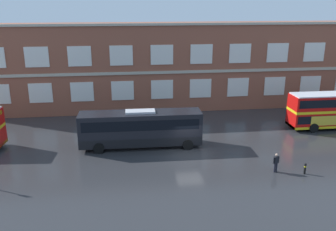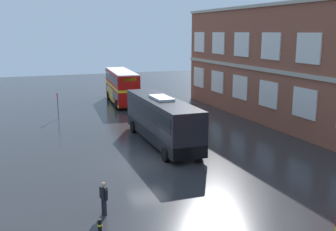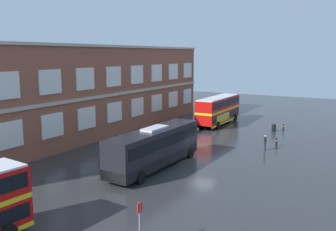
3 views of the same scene
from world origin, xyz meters
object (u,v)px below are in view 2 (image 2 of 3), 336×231
safety_bollard_west (100,229)px  touring_coach (161,120)px  double_decker_near (122,86)px  waiting_passenger (104,197)px  bus_stand_flag (58,103)px

safety_bollard_west → touring_coach: bearing=150.0°
double_decker_near → waiting_passenger: 31.46m
waiting_passenger → touring_coach: bearing=147.5°
touring_coach → safety_bollard_west: size_ratio=12.68×
double_decker_near → bus_stand_flag: (6.60, -8.50, -0.51)m
double_decker_near → safety_bollard_west: double_decker_near is taller
touring_coach → double_decker_near: bearing=175.1°
bus_stand_flag → safety_bollard_west: (25.91, -0.90, -1.14)m
safety_bollard_west → waiting_passenger: bearing=163.7°
safety_bollard_west → double_decker_near: bearing=163.9°
touring_coach → safety_bollard_west: bearing=-30.0°
touring_coach → waiting_passenger: (11.13, -7.10, -0.98)m
double_decker_near → safety_bollard_west: bearing=-16.1°
bus_stand_flag → touring_coach: bearing=28.8°
touring_coach → bus_stand_flag: (-12.47, -6.87, -0.27)m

